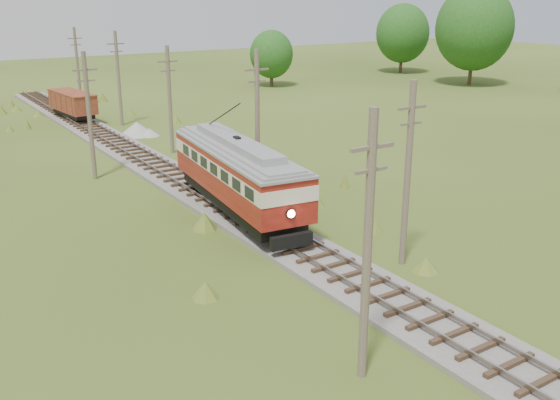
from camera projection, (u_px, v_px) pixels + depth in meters
railbed_main at (192, 187)px, 40.44m from camera, size 3.60×96.00×0.57m
streetcar at (238, 170)px, 34.71m from camera, size 4.63×13.39×6.06m
gondola at (73, 103)px, 61.71m from camera, size 3.04×7.43×2.40m
gravel_pile at (139, 129)px, 56.08m from camera, size 3.28×3.48×1.19m
utility_pole_r_2 at (408, 173)px, 28.06m from camera, size 1.60×0.30×8.60m
utility_pole_r_3 at (257, 122)px, 38.31m from camera, size 1.60×0.30×9.00m
utility_pole_r_4 at (170, 99)px, 48.66m from camera, size 1.60×0.30×8.40m
utility_pole_r_5 at (119, 78)px, 59.15m from camera, size 1.60×0.30×8.90m
utility_pole_r_6 at (78, 66)px, 69.44m from camera, size 1.60×0.30×8.70m
utility_pole_l_a at (368, 247)px, 19.34m from camera, size 1.60×0.30×9.00m
utility_pole_l_b at (89, 115)px, 41.57m from camera, size 1.60×0.30×8.60m
tree_right_4 at (474, 28)px, 85.06m from camera, size 10.50×10.50×13.53m
tree_right_5 at (403, 33)px, 99.33m from camera, size 8.40×8.40×10.82m
tree_mid_b at (271, 54)px, 84.91m from camera, size 5.88×5.88×7.57m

